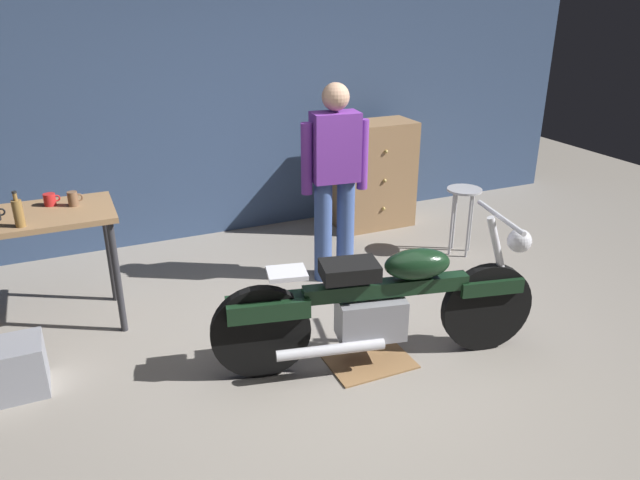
{
  "coord_description": "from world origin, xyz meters",
  "views": [
    {
      "loc": [
        -1.58,
        -2.98,
        2.33
      ],
      "look_at": [
        0.05,
        0.7,
        0.65
      ],
      "focal_mm": 33.75,
      "sensor_mm": 36.0,
      "label": 1
    }
  ],
  "objects_px": {
    "wooden_dresser": "(374,175)",
    "storage_bin": "(7,370)",
    "motorcycle": "(381,302)",
    "mug_brown_stoneware": "(73,199)",
    "mug_red_diner": "(50,200)",
    "person_standing": "(335,175)",
    "shop_stool": "(463,203)",
    "bottle": "(18,213)"
  },
  "relations": [
    {
      "from": "shop_stool",
      "to": "wooden_dresser",
      "type": "distance_m",
      "value": 1.08
    },
    {
      "from": "wooden_dresser",
      "to": "storage_bin",
      "type": "bearing_deg",
      "value": -154.31
    },
    {
      "from": "wooden_dresser",
      "to": "mug_red_diner",
      "type": "xyz_separation_m",
      "value": [
        -3.07,
        -0.77,
        0.39
      ]
    },
    {
      "from": "shop_stool",
      "to": "person_standing",
      "type": "bearing_deg",
      "value": 179.68
    },
    {
      "from": "mug_brown_stoneware",
      "to": "mug_red_diner",
      "type": "bearing_deg",
      "value": 153.17
    },
    {
      "from": "shop_stool",
      "to": "wooden_dresser",
      "type": "xyz_separation_m",
      "value": [
        -0.4,
        1.0,
        0.05
      ]
    },
    {
      "from": "wooden_dresser",
      "to": "bottle",
      "type": "height_order",
      "value": "bottle"
    },
    {
      "from": "shop_stool",
      "to": "storage_bin",
      "type": "bearing_deg",
      "value": -170.24
    },
    {
      "from": "wooden_dresser",
      "to": "shop_stool",
      "type": "bearing_deg",
      "value": -68.3
    },
    {
      "from": "wooden_dresser",
      "to": "person_standing",
      "type": "bearing_deg",
      "value": -132.84
    },
    {
      "from": "person_standing",
      "to": "mug_red_diner",
      "type": "distance_m",
      "value": 2.16
    },
    {
      "from": "person_standing",
      "to": "wooden_dresser",
      "type": "distance_m",
      "value": 1.4
    },
    {
      "from": "wooden_dresser",
      "to": "bottle",
      "type": "relative_size",
      "value": 4.56
    },
    {
      "from": "person_standing",
      "to": "mug_brown_stoneware",
      "type": "relative_size",
      "value": 15.86
    },
    {
      "from": "motorcycle",
      "to": "mug_red_diner",
      "type": "height_order",
      "value": "motorcycle"
    },
    {
      "from": "shop_stool",
      "to": "bottle",
      "type": "relative_size",
      "value": 2.66
    },
    {
      "from": "motorcycle",
      "to": "wooden_dresser",
      "type": "relative_size",
      "value": 1.96
    },
    {
      "from": "person_standing",
      "to": "mug_red_diner",
      "type": "height_order",
      "value": "person_standing"
    },
    {
      "from": "storage_bin",
      "to": "motorcycle",
      "type": "bearing_deg",
      "value": -15.27
    },
    {
      "from": "wooden_dresser",
      "to": "mug_brown_stoneware",
      "type": "bearing_deg",
      "value": -163.77
    },
    {
      "from": "mug_brown_stoneware",
      "to": "mug_red_diner",
      "type": "xyz_separation_m",
      "value": [
        -0.15,
        0.08,
        -0.01
      ]
    },
    {
      "from": "motorcycle",
      "to": "wooden_dresser",
      "type": "xyz_separation_m",
      "value": [
        1.19,
        2.28,
        0.1
      ]
    },
    {
      "from": "motorcycle",
      "to": "storage_bin",
      "type": "bearing_deg",
      "value": 176.7
    },
    {
      "from": "motorcycle",
      "to": "person_standing",
      "type": "xyz_separation_m",
      "value": [
        0.27,
        1.29,
        0.48
      ]
    },
    {
      "from": "wooden_dresser",
      "to": "mug_red_diner",
      "type": "relative_size",
      "value": 9.69
    },
    {
      "from": "storage_bin",
      "to": "bottle",
      "type": "distance_m",
      "value": 1.0
    },
    {
      "from": "wooden_dresser",
      "to": "storage_bin",
      "type": "xyz_separation_m",
      "value": [
        -3.46,
        -1.66,
        -0.38
      ]
    },
    {
      "from": "shop_stool",
      "to": "storage_bin",
      "type": "xyz_separation_m",
      "value": [
        -3.86,
        -0.66,
        -0.33
      ]
    },
    {
      "from": "motorcycle",
      "to": "mug_brown_stoneware",
      "type": "bearing_deg",
      "value": 152.28
    },
    {
      "from": "bottle",
      "to": "storage_bin",
      "type": "bearing_deg",
      "value": -110.7
    },
    {
      "from": "storage_bin",
      "to": "mug_red_diner",
      "type": "distance_m",
      "value": 1.24
    },
    {
      "from": "shop_stool",
      "to": "mug_brown_stoneware",
      "type": "relative_size",
      "value": 6.08
    },
    {
      "from": "person_standing",
      "to": "wooden_dresser",
      "type": "height_order",
      "value": "person_standing"
    },
    {
      "from": "mug_red_diner",
      "to": "bottle",
      "type": "xyz_separation_m",
      "value": [
        -0.19,
        -0.37,
        0.05
      ]
    },
    {
      "from": "person_standing",
      "to": "storage_bin",
      "type": "bearing_deg",
      "value": 21.33
    },
    {
      "from": "shop_stool",
      "to": "bottle",
      "type": "distance_m",
      "value": 3.7
    },
    {
      "from": "storage_bin",
      "to": "bottle",
      "type": "bearing_deg",
      "value": 69.3
    },
    {
      "from": "motorcycle",
      "to": "wooden_dresser",
      "type": "distance_m",
      "value": 2.58
    },
    {
      "from": "mug_red_diner",
      "to": "storage_bin",
      "type": "bearing_deg",
      "value": -113.47
    },
    {
      "from": "motorcycle",
      "to": "shop_stool",
      "type": "distance_m",
      "value": 2.04
    },
    {
      "from": "bottle",
      "to": "wooden_dresser",
      "type": "bearing_deg",
      "value": 19.32
    },
    {
      "from": "person_standing",
      "to": "motorcycle",
      "type": "bearing_deg",
      "value": 84.77
    }
  ]
}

